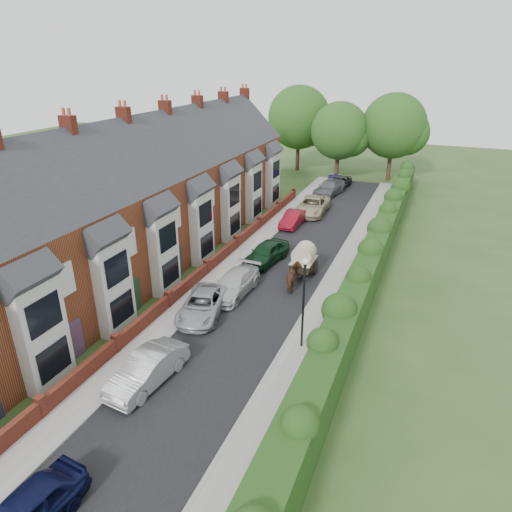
% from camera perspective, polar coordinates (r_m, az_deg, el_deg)
% --- Properties ---
extents(ground, '(140.00, 140.00, 0.00)m').
position_cam_1_polar(ground, '(22.76, -5.89, -14.85)').
color(ground, '#2D4C1E').
rests_on(ground, ground).
extents(road, '(6.00, 58.00, 0.02)m').
position_cam_1_polar(road, '(31.45, 2.57, -2.97)').
color(road, black).
rests_on(road, ground).
extents(pavement_hedge_side, '(2.20, 58.00, 0.12)m').
position_cam_1_polar(pavement_hedge_side, '(30.48, 9.87, -4.15)').
color(pavement_hedge_side, gray).
rests_on(pavement_hedge_side, ground).
extents(pavement_house_side, '(1.70, 58.00, 0.12)m').
position_cam_1_polar(pavement_house_side, '(32.77, -3.78, -1.75)').
color(pavement_house_side, gray).
rests_on(pavement_house_side, ground).
extents(kerb_hedge_side, '(0.18, 58.00, 0.13)m').
position_cam_1_polar(kerb_hedge_side, '(30.67, 7.96, -3.82)').
color(kerb_hedge_side, gray).
rests_on(kerb_hedge_side, ground).
extents(kerb_house_side, '(0.18, 58.00, 0.13)m').
position_cam_1_polar(kerb_house_side, '(32.46, -2.50, -1.98)').
color(kerb_house_side, gray).
rests_on(kerb_house_side, ground).
extents(hedge, '(2.10, 58.00, 2.85)m').
position_cam_1_polar(hedge, '(29.54, 13.47, -2.07)').
color(hedge, '#1B3B12').
rests_on(hedge, ground).
extents(terrace_row, '(9.05, 40.50, 11.50)m').
position_cam_1_polar(terrace_row, '(33.60, -14.89, 6.22)').
color(terrace_row, brown).
rests_on(terrace_row, ground).
extents(garden_wall_row, '(0.35, 40.35, 1.10)m').
position_cam_1_polar(garden_wall_row, '(32.21, -6.17, -1.53)').
color(garden_wall_row, maroon).
rests_on(garden_wall_row, ground).
extents(lamppost, '(0.32, 0.32, 5.16)m').
position_cam_1_polar(lamppost, '(22.98, 6.00, -4.58)').
color(lamppost, black).
rests_on(lamppost, ground).
extents(tree_far_left, '(7.14, 6.80, 9.29)m').
position_cam_1_polar(tree_far_left, '(57.38, 10.74, 14.93)').
color(tree_far_left, '#332316').
rests_on(tree_far_left, ground).
extents(tree_far_right, '(7.98, 7.60, 10.31)m').
position_cam_1_polar(tree_far_right, '(58.38, 17.21, 15.06)').
color(tree_far_right, '#332316').
rests_on(tree_far_right, ground).
extents(tree_far_back, '(8.40, 8.00, 10.82)m').
position_cam_1_polar(tree_far_back, '(61.57, 5.80, 16.65)').
color(tree_far_back, '#332316').
rests_on(tree_far_back, ground).
extents(car_silver_a, '(2.07, 4.71, 1.51)m').
position_cam_1_polar(car_silver_a, '(22.47, -13.44, -13.63)').
color(car_silver_a, '#A7A8AC').
rests_on(car_silver_a, ground).
extents(car_silver_b, '(3.24, 5.28, 1.37)m').
position_cam_1_polar(car_silver_b, '(27.22, -6.71, -6.08)').
color(car_silver_b, '#A0A3A7').
rests_on(car_silver_b, ground).
extents(car_white, '(2.18, 4.98, 1.42)m').
position_cam_1_polar(car_white, '(29.38, -2.74, -3.48)').
color(car_white, '#BDBDBD').
rests_on(car_white, ground).
extents(car_green, '(2.64, 4.88, 1.58)m').
position_cam_1_polar(car_green, '(33.71, 1.28, 0.41)').
color(car_green, black).
rests_on(car_green, ground).
extents(car_red, '(1.45, 4.09, 1.34)m').
position_cam_1_polar(car_red, '(41.34, 4.62, 4.67)').
color(car_red, maroon).
rests_on(car_red, ground).
extents(car_beige, '(2.84, 5.79, 1.58)m').
position_cam_1_polar(car_beige, '(44.83, 7.07, 6.26)').
color(car_beige, '#BBAF87').
rests_on(car_beige, ground).
extents(car_grey, '(3.08, 5.68, 1.56)m').
position_cam_1_polar(car_grey, '(51.50, 9.20, 8.43)').
color(car_grey, '#595C61').
rests_on(car_grey, ground).
extents(car_black, '(2.41, 4.29, 1.38)m').
position_cam_1_polar(car_black, '(54.58, 10.47, 9.11)').
color(car_black, black).
rests_on(car_black, ground).
extents(horse, '(1.36, 2.16, 1.69)m').
position_cam_1_polar(horse, '(29.92, 4.75, -2.72)').
color(horse, '#52321E').
rests_on(horse, ground).
extents(horse_cart, '(1.52, 3.37, 2.43)m').
position_cam_1_polar(horse_cart, '(31.58, 5.98, -0.21)').
color(horse_cart, black).
rests_on(horse_cart, ground).
extents(car_extra_far, '(1.84, 4.10, 1.30)m').
position_cam_1_polar(car_extra_far, '(54.93, 9.76, 9.22)').
color(car_extra_far, black).
rests_on(car_extra_far, ground).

